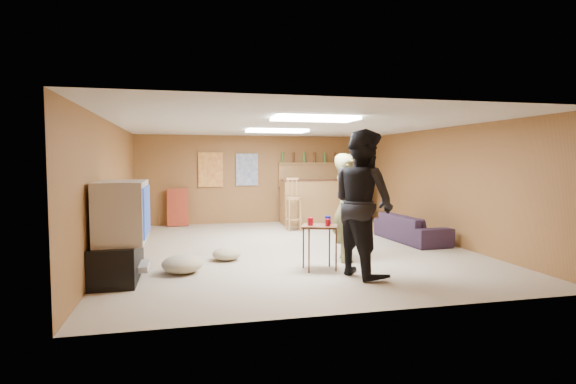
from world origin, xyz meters
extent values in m
plane|color=tan|center=(0.00, 0.00, 0.00)|extent=(7.00, 7.00, 0.00)
cube|color=silver|center=(0.00, 0.00, 2.20)|extent=(6.00, 7.00, 0.02)
cube|color=brown|center=(0.00, 3.50, 1.10)|extent=(6.00, 0.02, 2.20)
cube|color=brown|center=(0.00, -3.50, 1.10)|extent=(6.00, 0.02, 2.20)
cube|color=brown|center=(-3.00, 0.00, 1.10)|extent=(0.02, 7.00, 2.20)
cube|color=brown|center=(3.00, 0.00, 1.10)|extent=(0.02, 7.00, 2.20)
cube|color=black|center=(-2.72, -1.50, 0.25)|extent=(0.55, 1.30, 0.50)
cube|color=#B2B2B7|center=(-2.50, -1.50, 0.15)|extent=(0.35, 0.50, 0.08)
cube|color=#B2B2B7|center=(-2.65, -1.50, 0.90)|extent=(0.60, 1.10, 0.80)
cube|color=navy|center=(-2.34, -1.50, 0.90)|extent=(0.02, 0.95, 0.65)
cube|color=olive|center=(1.50, 2.95, 0.55)|extent=(2.00, 0.60, 1.10)
cube|color=#3F2214|center=(1.50, 2.70, 1.10)|extent=(2.10, 0.12, 0.05)
cube|color=olive|center=(1.50, 3.40, 1.50)|extent=(2.00, 0.18, 0.05)
cube|color=olive|center=(1.50, 3.42, 1.20)|extent=(2.00, 0.14, 0.60)
cube|color=#BF3F26|center=(-1.20, 3.46, 1.35)|extent=(0.60, 0.03, 0.85)
cube|color=#334C99|center=(-0.30, 3.46, 1.35)|extent=(0.55, 0.03, 0.80)
cube|color=maroon|center=(-2.00, 3.30, 0.45)|extent=(0.50, 0.26, 0.91)
cube|color=white|center=(0.00, -1.50, 2.17)|extent=(1.20, 0.60, 0.04)
cube|color=white|center=(0.00, 1.20, 2.17)|extent=(1.20, 0.60, 0.04)
imported|color=olive|center=(0.61, -1.16, 0.84)|extent=(0.53, 0.69, 1.68)
imported|color=black|center=(0.53, -2.05, 0.99)|extent=(0.99, 1.13, 1.99)
imported|color=black|center=(2.46, 0.16, 0.26)|extent=(0.80, 1.82, 0.52)
cube|color=#3F2214|center=(0.04, -1.63, 0.32)|extent=(0.60, 0.54, 0.64)
cylinder|color=red|center=(-0.09, -1.60, 0.70)|extent=(0.10, 0.10, 0.11)
cylinder|color=red|center=(0.13, -1.73, 0.69)|extent=(0.09, 0.09, 0.10)
cylinder|color=#151794|center=(0.20, -1.53, 0.70)|extent=(0.11, 0.11, 0.12)
ellipsoid|color=tan|center=(-1.89, -1.38, 0.13)|extent=(0.61, 0.61, 0.26)
ellipsoid|color=tan|center=(-1.21, -0.70, 0.10)|extent=(0.47, 0.47, 0.20)
ellipsoid|color=tan|center=(-1.86, -1.36, 0.10)|extent=(0.58, 0.58, 0.21)
camera|label=1|loc=(-1.85, -7.74, 1.57)|focal=28.00mm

